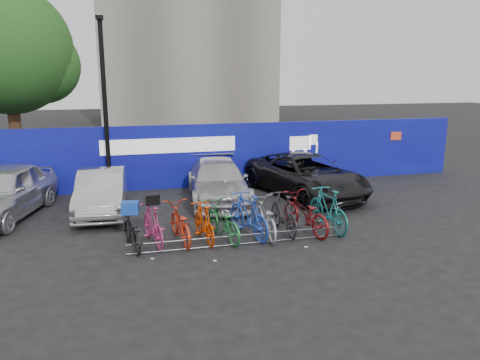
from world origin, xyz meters
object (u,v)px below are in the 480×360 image
object	(u,v)px
bike_rack	(239,240)
bike_5	(248,215)
tree	(14,53)
car_2	(218,181)
bike_9	(328,209)
bike_2	(180,223)
bike_0	(131,231)
bike_1	(153,224)
bike_3	(204,223)
bike_7	(284,213)
car_0	(2,192)
bike_8	(305,213)
car_1	(102,192)
lamppost	(105,103)
bike_4	(223,221)
bike_6	(265,218)
car_3	(306,175)

from	to	relation	value
bike_rack	bike_5	distance (m)	0.86
tree	car_2	distance (m)	10.48
bike_9	bike_2	bearing A→B (deg)	-7.94
bike_rack	bike_0	bearing A→B (deg)	168.64
bike_1	bike_3	bearing A→B (deg)	163.70
bike_7	bike_9	bearing A→B (deg)	173.77
bike_1	bike_9	size ratio (longest dim) A/B	0.89
bike_9	bike_3	bearing A→B (deg)	-5.66
car_0	bike_9	distance (m)	9.63
bike_1	bike_2	bearing A→B (deg)	171.78
bike_8	bike_1	bearing A→B (deg)	-14.39
car_2	bike_2	size ratio (longest dim) A/B	2.50
car_1	car_2	xyz separation A→B (m)	(3.80, 0.45, 0.02)
bike_3	bike_9	world-z (taller)	bike_9
car_2	bike_3	xyz separation A→B (m)	(-1.19, -3.84, -0.18)
bike_2	bike_7	world-z (taller)	bike_7
lamppost	bike_7	distance (m)	7.55
bike_5	lamppost	bearing A→B (deg)	-70.88
car_2	bike_4	xyz separation A→B (m)	(-0.69, -3.80, -0.19)
car_1	bike_6	world-z (taller)	car_1
bike_0	bike_4	distance (m)	2.33
bike_7	bike_8	world-z (taller)	bike_7
bike_5	bike_8	distance (m)	1.58
tree	car_0	world-z (taller)	tree
bike_2	bike_1	bearing A→B (deg)	-3.89
bike_rack	tree	bearing A→B (deg)	122.45
car_0	car_2	world-z (taller)	car_0
bike_0	bike_4	size ratio (longest dim) A/B	0.90
tree	bike_2	distance (m)	12.20
car_0	bike_5	bearing A→B (deg)	-12.86
car_3	bike_3	size ratio (longest dim) A/B	3.10
car_0	bike_7	size ratio (longest dim) A/B	2.52
tree	bike_rack	distance (m)	13.55
bike_2	bike_3	distance (m)	0.62
car_2	bike_9	size ratio (longest dim) A/B	2.37
car_2	bike_4	world-z (taller)	car_2
bike_rack	bike_1	size ratio (longest dim) A/B	3.16
bike_6	bike_9	bearing A→B (deg)	-176.66
bike_1	bike_2	size ratio (longest dim) A/B	0.94
bike_4	bike_0	bearing A→B (deg)	-11.88
bike_2	bike_5	xyz separation A→B (m)	(1.81, -0.07, 0.10)
bike_rack	bike_5	world-z (taller)	bike_5
bike_0	tree	bearing A→B (deg)	-77.73
car_1	bike_6	bearing A→B (deg)	-35.71
bike_2	bike_6	xyz separation A→B (m)	(2.26, -0.14, 0.01)
bike_4	bike_5	bearing A→B (deg)	169.59
tree	car_3	distance (m)	12.88
tree	lamppost	xyz separation A→B (m)	(3.57, -4.66, -1.80)
lamppost	bike_1	distance (m)	6.10
bike_rack	bike_3	bearing A→B (deg)	146.23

